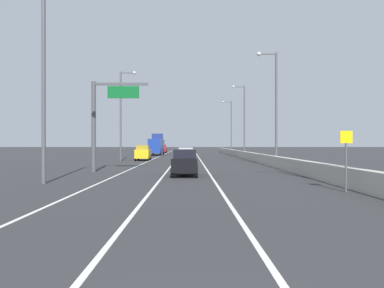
# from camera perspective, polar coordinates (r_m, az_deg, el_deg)

# --- Properties ---
(ground_plane) EXTENTS (320.00, 320.00, 0.00)m
(ground_plane) POSITION_cam_1_polar(r_m,az_deg,el_deg) (67.37, -0.35, -1.90)
(ground_plane) COLOR #2D2D30
(lane_stripe_left) EXTENTS (0.16, 130.00, 0.00)m
(lane_stripe_left) POSITION_cam_1_polar(r_m,az_deg,el_deg) (58.63, -5.73, -2.20)
(lane_stripe_left) COLOR silver
(lane_stripe_left) RESTS_ON ground_plane
(lane_stripe_center) EXTENTS (0.16, 130.00, 0.00)m
(lane_stripe_center) POSITION_cam_1_polar(r_m,az_deg,el_deg) (58.41, -2.30, -2.21)
(lane_stripe_center) COLOR silver
(lane_stripe_center) RESTS_ON ground_plane
(lane_stripe_right) EXTENTS (0.16, 130.00, 0.00)m
(lane_stripe_right) POSITION_cam_1_polar(r_m,az_deg,el_deg) (58.40, 1.13, -2.21)
(lane_stripe_right) COLOR silver
(lane_stripe_right) RESTS_ON ground_plane
(jersey_barrier_right) EXTENTS (0.60, 120.00, 1.10)m
(jersey_barrier_right) POSITION_cam_1_polar(r_m,az_deg,el_deg) (44.21, 10.77, -2.26)
(jersey_barrier_right) COLOR #B2ADA3
(jersey_barrier_right) RESTS_ON ground_plane
(overhead_sign_gantry) EXTENTS (4.68, 0.36, 7.50)m
(overhead_sign_gantry) POSITION_cam_1_polar(r_m,az_deg,el_deg) (31.78, -13.50, 4.33)
(overhead_sign_gantry) COLOR #47474C
(overhead_sign_gantry) RESTS_ON ground_plane
(speed_advisory_sign) EXTENTS (0.60, 0.11, 3.00)m
(speed_advisory_sign) POSITION_cam_1_polar(r_m,az_deg,el_deg) (19.75, 22.47, -1.73)
(speed_advisory_sign) COLOR #4C4C51
(speed_advisory_sign) RESTS_ON ground_plane
(lamp_post_right_second) EXTENTS (2.14, 0.44, 11.83)m
(lamp_post_right_second) POSITION_cam_1_polar(r_m,az_deg,el_deg) (39.71, 12.42, 6.34)
(lamp_post_right_second) COLOR #4C4C51
(lamp_post_right_second) RESTS_ON ground_plane
(lamp_post_right_third) EXTENTS (2.14, 0.44, 11.83)m
(lamp_post_right_third) POSITION_cam_1_polar(r_m,az_deg,el_deg) (61.72, 7.80, 4.13)
(lamp_post_right_third) COLOR #4C4C51
(lamp_post_right_third) RESTS_ON ground_plane
(lamp_post_right_fourth) EXTENTS (2.14, 0.44, 11.83)m
(lamp_post_right_fourth) POSITION_cam_1_polar(r_m,az_deg,el_deg) (84.01, 5.87, 3.07)
(lamp_post_right_fourth) COLOR #4C4C51
(lamp_post_right_fourth) RESTS_ON ground_plane
(lamp_post_left_near) EXTENTS (2.14, 0.44, 11.83)m
(lamp_post_left_near) POSITION_cam_1_polar(r_m,az_deg,el_deg) (23.95, -21.22, 10.44)
(lamp_post_left_near) COLOR #4C4C51
(lamp_post_left_near) RESTS_ON ground_plane
(lamp_post_left_mid) EXTENTS (2.14, 0.44, 11.83)m
(lamp_post_left_mid) POSITION_cam_1_polar(r_m,az_deg,el_deg) (49.94, -10.59, 5.07)
(lamp_post_left_mid) COLOR #4C4C51
(lamp_post_left_mid) RESTS_ON ground_plane
(car_black_0) EXTENTS (1.97, 4.17, 1.94)m
(car_black_0) POSITION_cam_1_polar(r_m,az_deg,el_deg) (27.28, -1.05, -2.87)
(car_black_0) COLOR black
(car_black_0) RESTS_ON ground_plane
(car_red_1) EXTENTS (1.80, 4.76, 2.00)m
(car_red_1) POSITION_cam_1_polar(r_m,az_deg,el_deg) (91.94, -4.46, -0.73)
(car_red_1) COLOR red
(car_red_1) RESTS_ON ground_plane
(car_yellow_2) EXTENTS (2.04, 4.64, 2.11)m
(car_yellow_2) POSITION_cam_1_polar(r_m,az_deg,el_deg) (51.89, -7.49, -1.35)
(car_yellow_2) COLOR gold
(car_yellow_2) RESTS_ON ground_plane
(car_white_3) EXTENTS (1.95, 4.69, 1.89)m
(car_white_3) POSITION_cam_1_polar(r_m,az_deg,el_deg) (43.44, -0.98, -1.78)
(car_white_3) COLOR white
(car_white_3) RESTS_ON ground_plane
(box_truck) EXTENTS (2.65, 8.33, 4.29)m
(box_truck) POSITION_cam_1_polar(r_m,az_deg,el_deg) (74.09, -5.44, -0.20)
(box_truck) COLOR navy
(box_truck) RESTS_ON ground_plane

